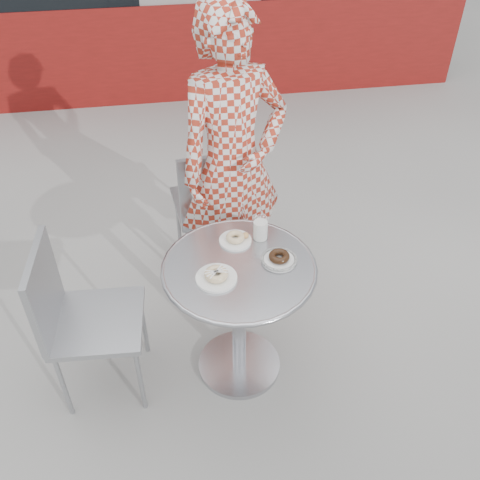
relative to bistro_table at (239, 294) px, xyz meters
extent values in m
plane|color=#A7A49F|center=(0.01, 0.02, -0.59)|extent=(60.00, 60.00, 0.00)
cube|color=maroon|center=(0.01, 3.70, -0.09)|extent=(6.02, 0.20, 1.00)
cylinder|color=silver|center=(0.00, 0.00, -0.57)|extent=(0.47, 0.47, 0.03)
cylinder|color=silver|center=(0.00, 0.00, -0.20)|extent=(0.07, 0.07, 0.75)
cylinder|color=silver|center=(0.00, 0.00, 0.18)|extent=(0.75, 0.75, 0.02)
torus|color=silver|center=(0.00, 0.00, 0.18)|extent=(0.77, 0.77, 0.03)
cube|color=#999BA0|center=(-0.03, 0.93, -0.09)|extent=(0.51, 0.51, 0.03)
cube|color=#999BA0|center=(-0.01, 0.71, 0.17)|extent=(0.47, 0.08, 0.47)
cube|color=#999BA0|center=(-0.73, 0.02, -0.10)|extent=(0.48, 0.48, 0.03)
cube|color=#999BA0|center=(-0.94, 0.03, 0.14)|extent=(0.06, 0.45, 0.45)
imported|color=#A32A19|center=(0.08, 0.71, 0.33)|extent=(0.77, 0.63, 1.84)
cylinder|color=white|center=(0.01, 0.19, 0.20)|extent=(0.17, 0.17, 0.01)
torus|color=tan|center=(0.01, 0.19, 0.22)|extent=(0.10, 0.10, 0.03)
sphere|color=#B77A3F|center=(0.07, 0.20, 0.22)|extent=(0.03, 0.03, 0.03)
cylinder|color=white|center=(-0.12, -0.07, 0.20)|extent=(0.20, 0.20, 0.01)
torus|color=tan|center=(-0.12, -0.07, 0.22)|extent=(0.12, 0.12, 0.04)
cylinder|color=white|center=(0.20, 0.01, 0.20)|extent=(0.18, 0.18, 0.01)
torus|color=black|center=(0.20, 0.01, 0.22)|extent=(0.11, 0.11, 0.04)
torus|color=black|center=(0.20, 0.01, 0.20)|extent=(0.18, 0.18, 0.02)
cylinder|color=white|center=(0.14, 0.20, 0.24)|extent=(0.07, 0.07, 0.10)
cylinder|color=white|center=(0.14, 0.20, 0.25)|extent=(0.08, 0.08, 0.13)
camera|label=1|loc=(-0.31, -1.91, 1.95)|focal=40.00mm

